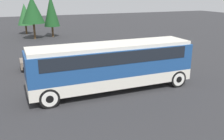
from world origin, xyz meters
TOP-DOWN VIEW (x-y plane):
  - ground_plane at (0.00, 0.00)m, footprint 120.00×120.00m
  - tour_bus at (0.10, -0.00)m, footprint 10.69×2.54m
  - parked_car_near at (-3.08, 6.99)m, footprint 4.70×1.80m
  - parked_car_mid at (3.52, 4.79)m, footprint 4.15×1.82m
  - tree_left at (-2.67, 22.13)m, footprint 3.11×3.11m
  - tree_center at (-0.03, 22.93)m, footprint 2.24×2.24m
  - tree_right at (-3.44, 27.17)m, footprint 2.31×2.31m

SIDE VIEW (x-z plane):
  - ground_plane at x=0.00m, z-range 0.00..0.00m
  - parked_car_mid at x=3.52m, z-range -0.01..1.38m
  - parked_car_near at x=-3.08m, z-range 0.00..1.42m
  - tour_bus at x=0.10m, z-range 0.33..3.47m
  - tree_right at x=-3.44m, z-range 0.69..5.35m
  - tree_center at x=-0.03m, z-range 0.76..6.75m
  - tree_left at x=-2.67m, z-range 1.08..6.93m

